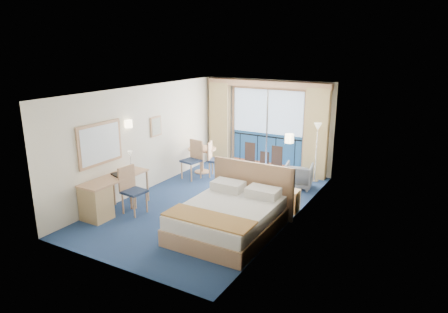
# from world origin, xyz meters

# --- Properties ---
(floor) EXTENTS (6.50, 6.50, 0.00)m
(floor) POSITION_xyz_m (0.00, 0.00, 0.00)
(floor) COLOR navy
(floor) RESTS_ON ground
(room_walls) EXTENTS (4.04, 6.54, 2.72)m
(room_walls) POSITION_xyz_m (0.00, 0.00, 1.78)
(room_walls) COLOR beige
(room_walls) RESTS_ON ground
(balcony_door) EXTENTS (2.36, 0.03, 2.52)m
(balcony_door) POSITION_xyz_m (-0.01, 3.22, 1.14)
(balcony_door) COLOR navy
(balcony_door) RESTS_ON room_walls
(curtain_left) EXTENTS (0.65, 0.22, 2.55)m
(curtain_left) POSITION_xyz_m (-1.55, 3.07, 1.28)
(curtain_left) COLOR tan
(curtain_left) RESTS_ON room_walls
(curtain_right) EXTENTS (0.65, 0.22, 2.55)m
(curtain_right) POSITION_xyz_m (1.55, 3.07, 1.28)
(curtain_right) COLOR tan
(curtain_right) RESTS_ON room_walls
(pelmet) EXTENTS (3.80, 0.25, 0.18)m
(pelmet) POSITION_xyz_m (0.00, 3.10, 2.58)
(pelmet) COLOR tan
(pelmet) RESTS_ON room_walls
(mirror) EXTENTS (0.05, 1.25, 0.95)m
(mirror) POSITION_xyz_m (-1.97, -1.50, 1.55)
(mirror) COLOR tan
(mirror) RESTS_ON room_walls
(wall_print) EXTENTS (0.04, 0.42, 0.52)m
(wall_print) POSITION_xyz_m (-1.97, 0.45, 1.60)
(wall_print) COLOR tan
(wall_print) RESTS_ON room_walls
(sconce_left) EXTENTS (0.18, 0.18, 0.18)m
(sconce_left) POSITION_xyz_m (-1.94, -0.60, 1.85)
(sconce_left) COLOR #FFE9B2
(sconce_left) RESTS_ON room_walls
(sconce_right) EXTENTS (0.18, 0.18, 0.18)m
(sconce_right) POSITION_xyz_m (1.94, -0.15, 1.85)
(sconce_right) COLOR #FFE9B2
(sconce_right) RESTS_ON room_walls
(bed) EXTENTS (1.92, 2.28, 1.21)m
(bed) POSITION_xyz_m (1.10, -1.12, 0.34)
(bed) COLOR tan
(bed) RESTS_ON ground
(nightstand) EXTENTS (0.39, 0.37, 0.51)m
(nightstand) POSITION_xyz_m (1.79, 0.48, 0.25)
(nightstand) COLOR tan
(nightstand) RESTS_ON ground
(phone) EXTENTS (0.17, 0.14, 0.07)m
(phone) POSITION_xyz_m (1.77, 0.46, 0.54)
(phone) COLOR white
(phone) RESTS_ON nightstand
(armchair) EXTENTS (0.82, 0.83, 0.65)m
(armchair) POSITION_xyz_m (1.43, 2.08, 0.32)
(armchair) COLOR #41484F
(armchair) RESTS_ON ground
(floor_lamp) EXTENTS (0.23, 0.23, 1.65)m
(floor_lamp) POSITION_xyz_m (1.67, 2.75, 1.25)
(floor_lamp) COLOR silver
(floor_lamp) RESTS_ON ground
(desk) EXTENTS (0.59, 1.71, 0.80)m
(desk) POSITION_xyz_m (-1.70, -1.88, 0.44)
(desk) COLOR tan
(desk) RESTS_ON ground
(desk_chair) EXTENTS (0.51, 0.50, 1.07)m
(desk_chair) POSITION_xyz_m (-1.30, -1.34, 0.60)
(desk_chair) COLOR #1F2C49
(desk_chair) RESTS_ON ground
(folder) EXTENTS (0.41, 0.36, 0.03)m
(folder) POSITION_xyz_m (-1.69, -1.28, 0.82)
(folder) COLOR black
(folder) RESTS_ON desk
(desk_lamp) EXTENTS (0.12, 0.12, 0.45)m
(desk_lamp) POSITION_xyz_m (-1.72, -0.85, 1.13)
(desk_lamp) COLOR silver
(desk_lamp) RESTS_ON desk
(round_table) EXTENTS (0.82, 0.82, 0.74)m
(round_table) POSITION_xyz_m (-1.50, 1.92, 0.56)
(round_table) COLOR tan
(round_table) RESTS_ON ground
(table_chair_a) EXTENTS (0.55, 0.55, 1.01)m
(table_chair_a) POSITION_xyz_m (-1.00, 1.77, 0.57)
(table_chair_a) COLOR #1F2C49
(table_chair_a) RESTS_ON ground
(table_chair_b) EXTENTS (0.54, 0.55, 1.09)m
(table_chair_b) POSITION_xyz_m (-1.43, 1.36, 0.61)
(table_chair_b) COLOR #1F2C49
(table_chair_b) RESTS_ON ground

